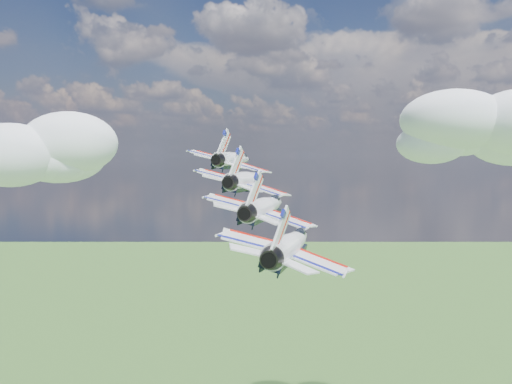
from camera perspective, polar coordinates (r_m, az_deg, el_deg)
The scene contains 6 objects.
cloud_left at distance 172.24m, azimuth -21.68°, elevation 3.50°, with size 38.28×30.08×15.04m, color white.
cloud_far at distance 241.17m, azimuth 21.52°, elevation 5.47°, with size 56.90×44.71×22.35m, color white.
jet_0 at distance 81.63m, azimuth -2.16°, elevation 3.27°, with size 11.19×16.57×4.95m, color silver, non-canonical shape.
jet_1 at distance 71.20m, azimuth -0.83°, elevation 1.25°, with size 11.19×16.57×4.95m, color white, non-canonical shape.
jet_2 at distance 60.93m, azimuth 0.96°, elevation -1.46°, with size 11.19×16.57×4.95m, color white, non-canonical shape.
jet_3 at distance 50.94m, azimuth 3.47°, elevation -5.24°, with size 11.19×16.57×4.95m, color silver, non-canonical shape.
Camera 1 is at (45.65, -33.45, 151.25)m, focal length 40.00 mm.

